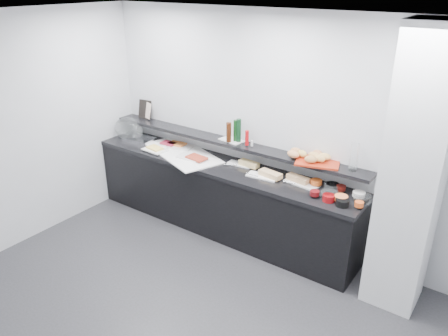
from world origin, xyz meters
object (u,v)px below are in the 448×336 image
Objects in this scene: cloche_base at (139,139)px; bread_tray at (318,162)px; condiment_tray at (232,140)px; sandwich_plate_mid at (262,176)px; carafe at (354,157)px; framed_print at (145,109)px.

bread_tray is at bearing -4.99° from cloche_base.
condiment_tray is 1.15m from bread_tray.
sandwich_plate_mid is (2.01, -0.04, -0.01)m from cloche_base.
cloche_base is at bearing -176.58° from carafe.
condiment_tray is 0.65× the size of bread_tray.
cloche_base is at bearing 165.95° from bread_tray.
sandwich_plate_mid is at bearing -167.19° from carafe.
bread_tray is at bearing 11.98° from sandwich_plate_mid.
condiment_tray is (1.52, -0.05, -0.12)m from framed_print.
cloche_base is 2.01m from sandwich_plate_mid.
cloche_base is 2.99m from carafe.
bread_tray reaches higher than sandwich_plate_mid.
framed_print is (-2.10, 0.27, 0.37)m from sandwich_plate_mid.
sandwich_plate_mid is 1.22× the size of condiment_tray.
framed_print is 3.05m from carafe.
bread_tray reaches higher than cloche_base.
cloche_base is at bearing 172.73° from sandwich_plate_mid.
bread_tray is at bearing 7.33° from condiment_tray.
condiment_tray is at bearing 152.73° from sandwich_plate_mid.
sandwich_plate_mid is 1.39× the size of framed_print.
framed_print reaches higher than cloche_base.
condiment_tray reaches higher than sandwich_plate_mid.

